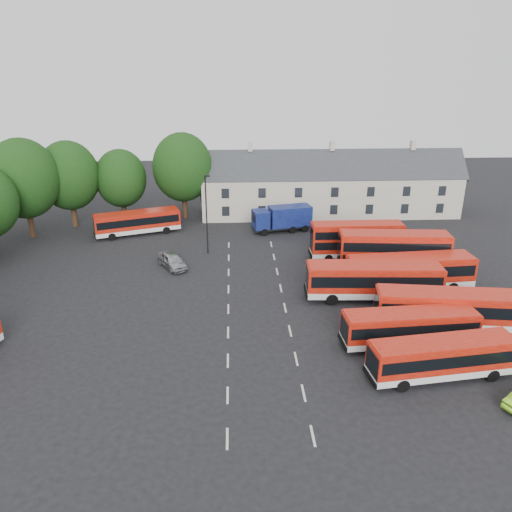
% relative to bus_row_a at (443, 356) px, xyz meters
% --- Properties ---
extents(ground, '(140.00, 140.00, 0.00)m').
position_rel_bus_row_a_xyz_m(ground, '(-14.64, 8.70, -1.73)').
color(ground, black).
rests_on(ground, ground).
extents(lane_markings, '(5.15, 33.80, 0.01)m').
position_rel_bus_row_a_xyz_m(lane_markings, '(-12.14, 10.70, -1.72)').
color(lane_markings, beige).
rests_on(lane_markings, ground).
extents(treeline, '(29.92, 32.59, 12.01)m').
position_rel_bus_row_a_xyz_m(treeline, '(-35.37, 28.07, 4.95)').
color(treeline, black).
rests_on(treeline, ground).
extents(terrace_houses, '(35.70, 7.13, 10.06)m').
position_rel_bus_row_a_xyz_m(terrace_houses, '(-0.64, 38.70, 2.13)').
color(terrace_houses, beige).
rests_on(terrace_houses, ground).
extents(bus_row_a, '(10.39, 3.57, 2.88)m').
position_rel_bus_row_a_xyz_m(bus_row_a, '(0.00, 0.00, 0.00)').
color(bus_row_a, silver).
rests_on(bus_row_a, ground).
extents(bus_row_b, '(10.29, 2.98, 2.87)m').
position_rel_bus_row_a_xyz_m(bus_row_b, '(-0.89, 4.10, -0.00)').
color(bus_row_b, silver).
rests_on(bus_row_b, ground).
extents(bus_row_c, '(11.65, 4.16, 3.22)m').
position_rel_bus_row_a_xyz_m(bus_row_c, '(3.06, 6.57, 0.21)').
color(bus_row_c, silver).
rests_on(bus_row_c, ground).
extents(bus_row_d, '(12.12, 3.39, 3.39)m').
position_rel_bus_row_a_xyz_m(bus_row_d, '(-1.53, 12.06, 0.31)').
color(bus_row_d, silver).
rests_on(bus_row_d, ground).
extents(bus_row_e, '(12.00, 3.53, 3.35)m').
position_rel_bus_row_a_xyz_m(bus_row_e, '(2.43, 13.91, 0.28)').
color(bus_row_e, silver).
rests_on(bus_row_e, ground).
extents(bus_dd_south, '(10.98, 3.37, 4.43)m').
position_rel_bus_row_a_xyz_m(bus_dd_south, '(1.90, 17.51, 0.79)').
color(bus_dd_south, silver).
rests_on(bus_dd_south, ground).
extents(bus_dd_north, '(9.86, 2.35, 4.04)m').
position_rel_bus_row_a_xyz_m(bus_dd_north, '(-0.75, 21.97, 0.57)').
color(bus_dd_north, silver).
rests_on(bus_dd_north, ground).
extents(bus_north, '(10.48, 5.58, 2.91)m').
position_rel_bus_row_a_xyz_m(bus_north, '(-25.88, 31.02, 0.02)').
color(bus_north, silver).
rests_on(bus_north, ground).
extents(box_truck, '(7.67, 3.83, 3.21)m').
position_rel_bus_row_a_xyz_m(box_truck, '(-7.85, 31.35, 0.08)').
color(box_truck, black).
rests_on(box_truck, ground).
extents(silver_car, '(3.85, 4.77, 1.53)m').
position_rel_bus_row_a_xyz_m(silver_car, '(-20.51, 20.27, -0.97)').
color(silver_car, '#A7A9AE').
rests_on(silver_car, ground).
extents(lamppost, '(0.62, 0.37, 8.93)m').
position_rel_bus_row_a_xyz_m(lamppost, '(-16.95, 24.15, 3.04)').
color(lamppost, black).
rests_on(lamppost, ground).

